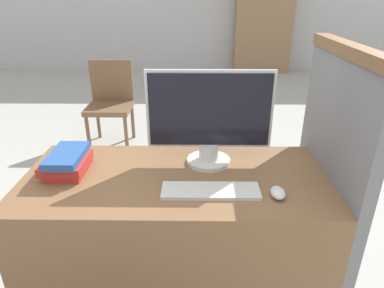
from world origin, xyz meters
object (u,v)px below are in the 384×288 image
(keyboard, at_px, (211,191))
(book_stack, at_px, (67,162))
(far_chair, at_px, (111,99))
(mouse, at_px, (278,193))
(monitor, at_px, (209,118))

(keyboard, distance_m, book_stack, 0.67)
(book_stack, bearing_deg, far_chair, 98.46)
(keyboard, height_order, mouse, mouse)
(monitor, bearing_deg, keyboard, -89.86)
(mouse, bearing_deg, far_chair, 118.77)
(keyboard, distance_m, far_chair, 2.40)
(keyboard, bearing_deg, monitor, 90.14)
(book_stack, height_order, far_chair, far_chair)
(keyboard, height_order, book_stack, book_stack)
(keyboard, height_order, far_chair, far_chair)
(book_stack, bearing_deg, mouse, -12.06)
(mouse, distance_m, far_chair, 2.55)
(monitor, bearing_deg, far_chair, 116.26)
(monitor, distance_m, far_chair, 2.20)
(monitor, xyz_separation_m, far_chair, (-0.95, 1.92, -0.50))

